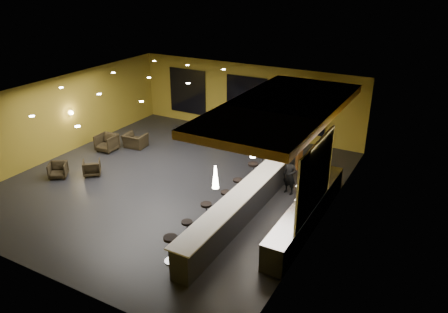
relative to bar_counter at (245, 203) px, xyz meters
The scene contains 36 objects.
floor 3.82m from the bar_counter, 164.68° to the left, with size 12.00×13.00×0.10m, color black.
ceiling 4.86m from the bar_counter, 164.68° to the left, with size 12.00×13.00×0.10m, color black.
wall_back 8.48m from the bar_counter, 115.80° to the left, with size 12.00×0.10×3.50m, color olive.
wall_front 6.76m from the bar_counter, 123.33° to the right, with size 12.00×0.10×3.50m, color olive.
wall_left 9.83m from the bar_counter, behind, with size 0.10×13.00×3.50m, color olive.
wall_right 2.88m from the bar_counter, 22.62° to the left, with size 0.10×13.00×3.50m, color olive.
wood_soffit 3.51m from the bar_counter, 80.07° to the left, with size 3.60×8.00×0.28m, color #A06E2F.
window_left 10.39m from the bar_counter, 133.86° to the left, with size 2.20×0.06×2.40m, color black.
window_center 8.37m from the bar_counter, 116.13° to the left, with size 2.20×0.06×2.40m, color black.
window_right 7.56m from the bar_counter, 94.99° to the left, with size 2.20×0.06×2.40m, color black.
tile_backsplash 2.75m from the bar_counter, ahead, with size 0.06×3.20×2.40m, color white.
bar_counter is the anchor object (origin of this frame).
bar_top 0.52m from the bar_counter, ahead, with size 0.78×8.10×0.05m, color white.
prep_counter 2.06m from the bar_counter, 14.04° to the left, with size 0.70×6.00×0.86m, color black.
prep_top 2.10m from the bar_counter, 14.04° to the left, with size 0.72×6.00×0.03m, color silver.
wall_shelf_lower 2.44m from the bar_counter, ahead, with size 0.30×1.50×0.03m, color silver.
wall_shelf_upper 2.67m from the bar_counter, ahead, with size 0.30×1.50×0.03m, color silver.
column 4.77m from the bar_counter, 90.00° to the left, with size 0.60×0.60×3.50m, color #A96225.
wall_sconce 9.73m from the bar_counter, behind, with size 0.22×0.22×0.22m, color #FFE5B2.
pendant_0 2.72m from the bar_counter, 90.00° to the right, with size 0.20×0.20×0.70m, color white.
pendant_1 1.92m from the bar_counter, 90.00° to the left, with size 0.20×0.20×0.70m, color white.
pendant_2 3.52m from the bar_counter, 90.00° to the left, with size 0.20×0.20×0.70m, color white.
staff_a 2.39m from the bar_counter, 72.58° to the left, with size 0.55×0.36×1.50m, color black.
staff_b 3.60m from the bar_counter, 66.63° to the left, with size 0.76×0.60×1.57m, color black.
staff_c 3.63m from the bar_counter, 63.72° to the left, with size 0.83×0.54×1.69m, color black.
armchair_a 8.00m from the bar_counter, behind, with size 0.68×0.70×0.64m, color black.
armchair_b 6.92m from the bar_counter, behind, with size 0.67×0.69×0.63m, color black.
armchair_c 8.42m from the bar_counter, 165.49° to the left, with size 0.84×0.86×0.78m, color black.
armchair_d 7.92m from the bar_counter, 157.13° to the left, with size 1.00×0.87×0.65m, color black.
bar_stool_0 3.36m from the bar_counter, 102.77° to the right, with size 0.43×0.43×0.84m.
bar_stool_1 2.38m from the bar_counter, 112.40° to the right, with size 0.36×0.36×0.71m.
bar_stool_2 1.39m from the bar_counter, 130.99° to the right, with size 0.38×0.38×0.76m.
bar_stool_3 0.78m from the bar_counter, behind, with size 0.37×0.37×0.72m.
bar_stool_4 1.35m from the bar_counter, 128.12° to the left, with size 0.37×0.37×0.73m.
bar_stool_5 2.55m from the bar_counter, 109.56° to the left, with size 0.42×0.42×0.84m.
bar_stool_6 3.40m from the bar_counter, 105.00° to the left, with size 0.43×0.43×0.86m.
Camera 1 is at (9.23, -12.63, 7.83)m, focal length 35.00 mm.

